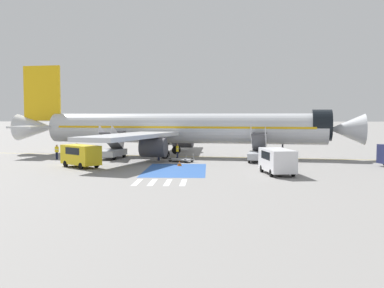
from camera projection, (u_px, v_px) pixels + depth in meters
name	position (u px, v px, depth m)	size (l,w,h in m)	color
ground_plane	(184.00, 157.00, 56.16)	(600.00, 600.00, 0.00)	gray
apron_leadline_yellow	(184.00, 156.00, 56.48)	(0.20, 78.85, 0.01)	gold
apron_stand_patch_blue	(176.00, 170.00, 42.57)	(5.74, 10.72, 0.01)	#2856A8
apron_walkway_bar_0	(137.00, 182.00, 34.82)	(0.44, 3.60, 0.01)	silver
apron_walkway_bar_1	(153.00, 182.00, 34.77)	(0.44, 3.60, 0.01)	silver
apron_walkway_bar_2	(168.00, 182.00, 34.73)	(0.44, 3.60, 0.01)	silver
apron_walkway_bar_3	(183.00, 182.00, 34.68)	(0.44, 3.60, 0.01)	silver
airliner	(178.00, 128.00, 56.40)	(44.50, 35.76, 11.75)	silver
boarding_stairs_forward	(259.00, 153.00, 50.20)	(2.95, 5.47, 4.01)	#ADB2BA
boarding_stairs_aft	(112.00, 150.00, 53.66)	(2.95, 5.47, 4.04)	#ADB2BA
fuel_tanker	(162.00, 134.00, 83.38)	(3.22, 8.64, 3.28)	#38383D
service_van_1	(81.00, 154.00, 44.60)	(4.64, 4.41, 2.21)	yellow
service_van_2	(277.00, 159.00, 39.37)	(2.76, 5.28, 2.22)	silver
baggage_cart	(181.00, 160.00, 49.95)	(3.00, 2.67, 0.87)	gray
ground_crew_0	(77.00, 150.00, 53.75)	(0.48, 0.43, 1.84)	#2D2D33
ground_crew_1	(159.00, 152.00, 51.37)	(0.45, 0.48, 1.75)	#191E38
ground_crew_2	(57.00, 151.00, 52.68)	(0.49, 0.39, 1.74)	#191E38
ground_crew_3	(177.00, 150.00, 53.27)	(0.30, 0.46, 1.78)	#191E38
traffic_cone_0	(266.00, 163.00, 45.76)	(0.55, 0.55, 0.62)	orange
traffic_cone_1	(180.00, 163.00, 46.02)	(0.48, 0.48, 0.53)	orange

